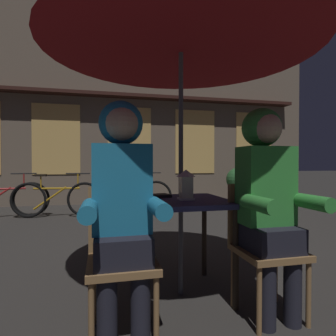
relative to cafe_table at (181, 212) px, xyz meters
The scene contains 14 objects.
ground_plane 0.64m from the cafe_table, ahead, with size 60.00×60.00×0.00m, color #2D2B28.
cafe_table is the anchor object (origin of this frame).
patio_umbrella 1.42m from the cafe_table, ahead, with size 2.10×2.10×2.31m.
lantern 0.23m from the cafe_table, 56.09° to the right, with size 0.11×0.11×0.23m.
chair_left 0.62m from the cafe_table, 142.45° to the right, with size 0.40×0.40×0.87m.
chair_right 0.62m from the cafe_table, 37.55° to the right, with size 0.40×0.40×0.87m.
person_left_hooded 0.67m from the cafe_table, 138.43° to the right, with size 0.45×0.56×1.40m.
person_right_hooded 0.67m from the cafe_table, 41.57° to the right, with size 0.45×0.56×1.40m.
shopfront_building 5.93m from the cafe_table, 89.14° to the left, with size 10.00×0.93×6.20m.
bicycle_nearest 4.36m from the cafe_table, 123.98° to the left, with size 1.67×0.33×0.84m.
bicycle_second 3.80m from the cafe_table, 112.35° to the left, with size 1.68×0.23×0.84m.
bicycle_third 3.66m from the cafe_table, 90.43° to the left, with size 1.67×0.28×0.84m.
book 0.25m from the cafe_table, 133.93° to the left, with size 0.20×0.14×0.02m, color black.
potted_plant 4.93m from the cafe_table, 57.55° to the left, with size 0.60×0.60×0.92m.
Camera 1 is at (-0.59, -2.08, 1.02)m, focal length 29.84 mm.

